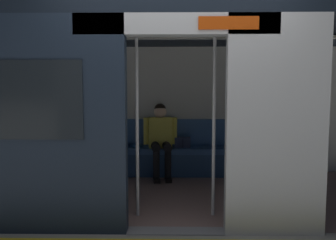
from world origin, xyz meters
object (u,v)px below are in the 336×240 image
object	(u,v)px
grab_pole_door	(137,123)
grab_pole_far	(214,123)
handbag	(183,142)
train_car	(170,84)
bench_seat	(175,154)
book	(136,146)
person_seated	(161,135)

from	to	relation	value
grab_pole_door	grab_pole_far	size ratio (longest dim) A/B	1.00
handbag	grab_pole_far	bearing A→B (deg)	99.15
grab_pole_door	train_car	bearing A→B (deg)	-114.68
bench_seat	handbag	xyz separation A→B (m)	(-0.13, -0.04, 0.19)
grab_pole_door	book	bearing A→B (deg)	-83.45
person_seated	book	bearing A→B (deg)	-19.26
train_car	bench_seat	world-z (taller)	train_car
handbag	grab_pole_door	size ratio (longest dim) A/B	0.12
grab_pole_door	handbag	bearing A→B (deg)	-106.47
handbag	book	xyz separation A→B (m)	(0.78, -0.06, -0.07)
grab_pole_door	bench_seat	bearing A→B (deg)	-103.06
grab_pole_door	grab_pole_far	bearing A→B (deg)	-178.34
train_car	grab_pole_far	bearing A→B (deg)	122.62
book	grab_pole_door	xyz separation A→B (m)	(-0.22, 1.93, 0.58)
train_car	handbag	world-z (taller)	train_car
train_car	book	bearing A→B (deg)	-62.87
book	grab_pole_door	distance (m)	2.03
train_car	handbag	distance (m)	1.46
bench_seat	handbag	bearing A→B (deg)	-163.56
handbag	train_car	bearing A→B (deg)	80.00
train_car	book	size ratio (longest dim) A/B	29.09
grab_pole_door	grab_pole_far	distance (m)	0.85
grab_pole_door	grab_pole_far	xyz separation A→B (m)	(-0.85, -0.02, 0.00)
train_car	grab_pole_far	xyz separation A→B (m)	(-0.49, 0.76, -0.44)
person_seated	book	distance (m)	0.48
person_seated	handbag	xyz separation A→B (m)	(-0.36, -0.09, -0.13)
bench_seat	book	xyz separation A→B (m)	(0.65, -0.09, 0.12)
train_car	grab_pole_far	size ratio (longest dim) A/B	3.01
grab_pole_door	grab_pole_far	world-z (taller)	same
grab_pole_door	person_seated	bearing A→B (deg)	-96.16
person_seated	grab_pole_door	world-z (taller)	grab_pole_door
book	grab_pole_far	distance (m)	2.26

